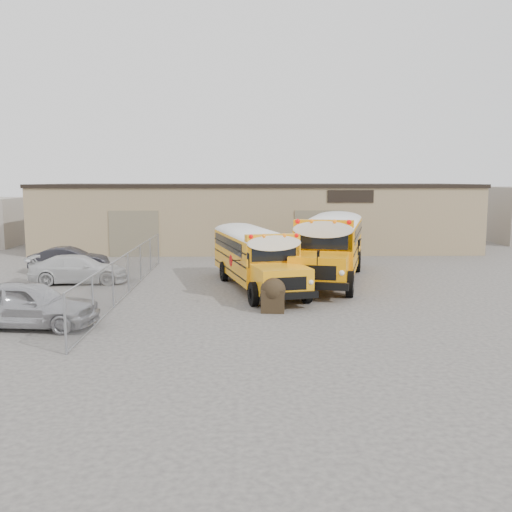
{
  "coord_description": "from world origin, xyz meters",
  "views": [
    {
      "loc": [
        -0.96,
        -21.83,
        4.94
      ],
      "look_at": [
        -0.38,
        3.21,
        1.6
      ],
      "focal_mm": 40.0,
      "sensor_mm": 36.0,
      "label": 1
    }
  ],
  "objects_px": {
    "school_bus_left": "(230,240)",
    "car_silver": "(28,304)",
    "car_white": "(79,269)",
    "tarp_bundle": "(273,294)",
    "school_bus_right": "(340,230)",
    "car_dark": "(69,260)"
  },
  "relations": [
    {
      "from": "school_bus_left",
      "to": "car_white",
      "type": "relative_size",
      "value": 2.08
    },
    {
      "from": "tarp_bundle",
      "to": "car_silver",
      "type": "relative_size",
      "value": 0.28
    },
    {
      "from": "school_bus_right",
      "to": "car_white",
      "type": "height_order",
      "value": "school_bus_right"
    },
    {
      "from": "car_silver",
      "to": "school_bus_right",
      "type": "bearing_deg",
      "value": -33.07
    },
    {
      "from": "tarp_bundle",
      "to": "car_silver",
      "type": "distance_m",
      "value": 8.65
    },
    {
      "from": "car_silver",
      "to": "car_white",
      "type": "xyz_separation_m",
      "value": [
        -0.67,
        8.38,
        -0.12
      ]
    },
    {
      "from": "school_bus_left",
      "to": "car_dark",
      "type": "relative_size",
      "value": 2.39
    },
    {
      "from": "school_bus_right",
      "to": "tarp_bundle",
      "type": "bearing_deg",
      "value": -109.42
    },
    {
      "from": "school_bus_right",
      "to": "car_white",
      "type": "relative_size",
      "value": 2.43
    },
    {
      "from": "school_bus_right",
      "to": "tarp_bundle",
      "type": "height_order",
      "value": "school_bus_right"
    },
    {
      "from": "school_bus_left",
      "to": "school_bus_right",
      "type": "bearing_deg",
      "value": 25.72
    },
    {
      "from": "school_bus_right",
      "to": "school_bus_left",
      "type": "bearing_deg",
      "value": -154.28
    },
    {
      "from": "school_bus_right",
      "to": "car_dark",
      "type": "xyz_separation_m",
      "value": [
        -15.43,
        -4.15,
        -1.2
      ]
    },
    {
      "from": "school_bus_left",
      "to": "tarp_bundle",
      "type": "relative_size",
      "value": 7.44
    },
    {
      "from": "car_dark",
      "to": "tarp_bundle",
      "type": "bearing_deg",
      "value": -135.25
    },
    {
      "from": "school_bus_right",
      "to": "car_silver",
      "type": "distance_m",
      "value": 20.79
    },
    {
      "from": "tarp_bundle",
      "to": "car_dark",
      "type": "bearing_deg",
      "value": 137.41
    },
    {
      "from": "car_white",
      "to": "car_dark",
      "type": "xyz_separation_m",
      "value": [
        -1.5,
        3.45,
        -0.01
      ]
    },
    {
      "from": "school_bus_left",
      "to": "car_dark",
      "type": "distance_m",
      "value": 8.78
    },
    {
      "from": "school_bus_left",
      "to": "car_silver",
      "type": "xyz_separation_m",
      "value": [
        -6.52,
        -12.73,
        -0.8
      ]
    },
    {
      "from": "car_silver",
      "to": "car_dark",
      "type": "relative_size",
      "value": 1.16
    },
    {
      "from": "school_bus_left",
      "to": "car_silver",
      "type": "bearing_deg",
      "value": -117.11
    }
  ]
}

